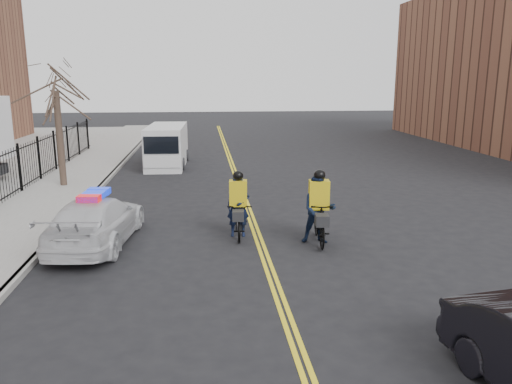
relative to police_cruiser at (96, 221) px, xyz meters
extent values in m
plane|color=black|center=(4.65, -2.17, -0.70)|extent=(120.00, 120.00, 0.00)
cube|color=yellow|center=(4.57, 5.83, -0.69)|extent=(0.10, 60.00, 0.01)
cube|color=yellow|center=(4.73, 5.83, -0.69)|extent=(0.10, 60.00, 0.01)
cube|color=gray|center=(-2.85, 5.83, -0.62)|extent=(3.00, 60.00, 0.15)
cube|color=gray|center=(-1.35, 5.83, -0.62)|extent=(0.20, 60.00, 0.15)
cylinder|color=#3A2A22|center=(-2.95, 7.83, 1.45)|extent=(0.28, 0.28, 4.00)
imported|color=silver|center=(0.00, 0.00, -0.01)|extent=(2.41, 4.92, 1.38)
cube|color=#0C26CC|center=(0.00, 0.00, 0.76)|extent=(0.70, 1.32, 0.16)
cube|color=silver|center=(1.15, 13.15, 0.39)|extent=(2.07, 5.16, 2.17)
cube|color=silver|center=(1.07, 10.94, 0.20)|extent=(1.87, 0.82, 1.13)
cube|color=black|center=(1.05, 10.56, 0.77)|extent=(1.70, 0.16, 0.85)
cylinder|color=black|center=(0.20, 11.68, -0.37)|extent=(0.26, 0.67, 0.66)
cylinder|color=black|center=(1.99, 11.61, -0.37)|extent=(0.26, 0.67, 0.66)
cylinder|color=black|center=(0.31, 14.69, -0.37)|extent=(0.26, 0.67, 0.66)
cylinder|color=black|center=(2.10, 14.63, -0.37)|extent=(0.26, 0.67, 0.66)
imported|color=black|center=(4.08, 0.36, -0.16)|extent=(0.87, 2.09, 1.07)
imported|color=black|center=(4.08, 0.36, 0.22)|extent=(0.70, 0.49, 1.84)
cube|color=gold|center=(4.08, 0.36, 0.63)|extent=(0.55, 0.40, 0.77)
sphere|color=black|center=(4.08, 0.36, 1.15)|extent=(0.31, 0.31, 0.31)
cube|color=black|center=(4.03, -0.35, 0.14)|extent=(0.36, 0.41, 0.29)
imported|color=black|center=(6.32, -0.53, -0.06)|extent=(0.83, 2.18, 1.28)
imported|color=black|center=(6.32, -0.53, 0.29)|extent=(1.04, 0.85, 1.98)
cube|color=gold|center=(6.32, -0.53, 0.73)|extent=(0.60, 0.44, 0.83)
sphere|color=black|center=(6.32, -0.53, 1.29)|extent=(0.33, 0.33, 0.33)
cube|color=black|center=(6.24, -1.29, 0.20)|extent=(0.40, 0.45, 0.31)
camera|label=1|loc=(3.06, -14.04, 3.96)|focal=35.00mm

